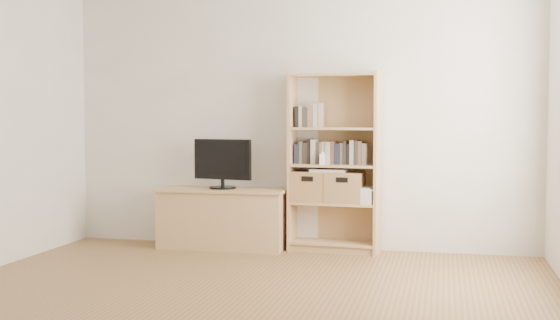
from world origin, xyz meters
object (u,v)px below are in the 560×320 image
(basket_right, at_px, (345,187))
(laptop, at_px, (329,170))
(basket_left, at_px, (311,186))
(bookshelf, at_px, (334,162))
(television, at_px, (223,164))
(baby_monitor, at_px, (322,159))
(tv_stand, at_px, (223,220))

(basket_right, height_order, laptop, laptop)
(basket_left, bearing_deg, bookshelf, 0.15)
(bookshelf, bearing_deg, basket_right, -2.60)
(basket_left, relative_size, laptop, 1.04)
(television, height_order, basket_right, television)
(bookshelf, xyz_separation_m, television, (-1.06, -0.08, -0.03))
(television, bearing_deg, baby_monitor, 10.15)
(bookshelf, xyz_separation_m, baby_monitor, (-0.10, -0.09, 0.03))
(baby_monitor, bearing_deg, television, 167.14)
(tv_stand, bearing_deg, television, 0.00)
(baby_monitor, height_order, laptop, baby_monitor)
(baby_monitor, distance_m, basket_left, 0.30)
(tv_stand, relative_size, basket_left, 3.48)
(laptop, bearing_deg, basket_left, 176.05)
(basket_right, distance_m, laptop, 0.21)
(basket_right, bearing_deg, bookshelf, 176.71)
(basket_left, distance_m, basket_right, 0.32)
(tv_stand, relative_size, laptop, 3.61)
(tv_stand, bearing_deg, baby_monitor, -1.89)
(tv_stand, distance_m, basket_left, 0.91)
(basket_left, bearing_deg, tv_stand, -171.48)
(television, bearing_deg, basket_left, 16.60)
(bookshelf, relative_size, baby_monitor, 16.93)
(baby_monitor, xyz_separation_m, laptop, (0.05, 0.08, -0.11))
(tv_stand, xyz_separation_m, laptop, (1.02, 0.07, 0.49))
(television, distance_m, laptop, 1.02)
(laptop, bearing_deg, television, -174.19)
(television, bearing_deg, basket_right, 13.95)
(basket_right, bearing_deg, tv_stand, -173.77)
(bookshelf, xyz_separation_m, basket_left, (-0.22, 0.01, -0.23))
(tv_stand, distance_m, television, 0.53)
(tv_stand, bearing_deg, basket_left, 4.57)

